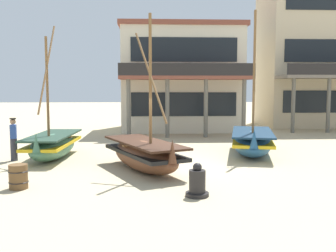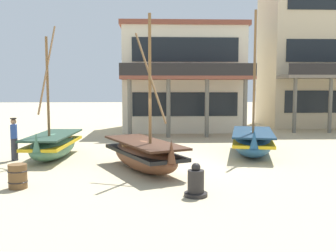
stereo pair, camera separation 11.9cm
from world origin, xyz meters
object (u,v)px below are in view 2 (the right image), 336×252
(fisherman_by_hull, at_px, (14,139))
(fishing_boat_near_left, at_px, (53,145))
(capstan_winch, at_px, (196,183))
(fishing_boat_far_right, at_px, (253,141))
(wooden_barrel, at_px, (18,176))
(harbor_building_main, at_px, (182,78))
(fishing_boat_centre_large, at_px, (144,154))
(harbor_building_annex, at_px, (319,54))

(fisherman_by_hull, bearing_deg, fishing_boat_near_left, 16.57)
(capstan_winch, bearing_deg, fishing_boat_far_right, 63.24)
(wooden_barrel, bearing_deg, harbor_building_main, 69.22)
(fishing_boat_far_right, bearing_deg, fishing_boat_centre_large, -146.91)
(fishing_boat_far_right, xyz_separation_m, harbor_building_annex, (8.06, 12.30, 4.72))
(fishing_boat_near_left, bearing_deg, fishing_boat_centre_large, -33.94)
(harbor_building_main, bearing_deg, fishing_boat_far_right, -77.69)
(fishing_boat_centre_large, bearing_deg, harbor_building_annex, 50.43)
(fishing_boat_far_right, relative_size, harbor_building_main, 0.75)
(fishing_boat_far_right, relative_size, harbor_building_annex, 0.57)
(fishing_boat_near_left, height_order, wooden_barrel, fishing_boat_near_left)
(fishing_boat_near_left, distance_m, fisherman_by_hull, 1.50)
(fishing_boat_centre_large, relative_size, fisherman_by_hull, 3.12)
(fishing_boat_centre_large, xyz_separation_m, fisherman_by_hull, (-5.14, 2.09, 0.26))
(fishing_boat_near_left, distance_m, fishing_boat_centre_large, 4.49)
(fishing_boat_near_left, bearing_deg, fisherman_by_hull, -163.43)
(fishing_boat_near_left, bearing_deg, harbor_building_annex, 37.99)
(harbor_building_main, height_order, harbor_building_annex, harbor_building_annex)
(fishing_boat_near_left, xyz_separation_m, capstan_winch, (5.16, -5.75, -0.20))
(fishing_boat_far_right, bearing_deg, wooden_barrel, -147.34)
(fishing_boat_far_right, bearing_deg, harbor_building_main, 102.31)
(fisherman_by_hull, xyz_separation_m, harbor_building_main, (7.46, 11.17, 2.64))
(wooden_barrel, bearing_deg, fishing_boat_centre_large, 32.11)
(wooden_barrel, bearing_deg, fisherman_by_hull, 110.14)
(fisherman_by_hull, bearing_deg, fishing_boat_far_right, 5.24)
(fishing_boat_far_right, height_order, harbor_building_main, harbor_building_main)
(fishing_boat_centre_large, distance_m, capstan_winch, 3.55)
(fisherman_by_hull, relative_size, harbor_building_main, 0.21)
(fisherman_by_hull, bearing_deg, wooden_barrel, -69.86)
(wooden_barrel, height_order, harbor_building_annex, harbor_building_annex)
(fishing_boat_centre_large, bearing_deg, fishing_boat_far_right, 33.09)
(fishing_boat_near_left, relative_size, fishing_boat_centre_large, 1.02)
(capstan_winch, height_order, harbor_building_annex, harbor_building_annex)
(fishing_boat_centre_large, xyz_separation_m, wooden_barrel, (-3.55, -2.23, -0.23))
(capstan_winch, height_order, wooden_barrel, capstan_winch)
(fisherman_by_hull, height_order, harbor_building_main, harbor_building_main)
(fishing_boat_centre_large, height_order, harbor_building_main, harbor_building_main)
(fishing_boat_far_right, xyz_separation_m, fisherman_by_hull, (-9.70, -0.89, 0.26))
(fishing_boat_near_left, height_order, capstan_winch, fishing_boat_near_left)
(fishing_boat_far_right, relative_size, fisherman_by_hull, 3.58)
(harbor_building_annex, bearing_deg, harbor_building_main, -168.90)
(capstan_winch, bearing_deg, wooden_barrel, 168.51)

